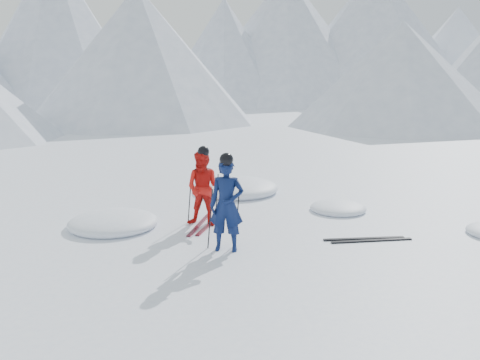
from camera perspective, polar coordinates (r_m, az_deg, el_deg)
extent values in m
plane|color=white|center=(11.13, 9.34, -5.74)|extent=(160.00, 160.00, 0.00)
cone|color=#B2BCD1|center=(51.21, -19.92, 15.53)|extent=(23.96, 23.96, 14.35)
cone|color=#B2BCD1|center=(61.31, -12.06, 14.13)|extent=(17.69, 17.69, 11.93)
cone|color=#B2BCD1|center=(54.15, -1.74, 14.13)|extent=(19.63, 19.63, 10.85)
cone|color=#B2BCD1|center=(58.41, 5.13, 15.55)|extent=(23.31, 23.31, 14.15)
cone|color=#B2BCD1|center=(60.44, 14.79, 15.44)|extent=(28.94, 28.94, 14.88)
cone|color=silver|center=(65.80, 22.98, 12.79)|extent=(24.45, 24.45, 10.76)
cone|color=#B2BCD1|center=(33.81, 17.56, 11.23)|extent=(14.00, 14.00, 6.50)
cone|color=#B2BCD1|center=(35.99, -11.23, 13.55)|extent=(16.00, 16.00, 9.00)
imported|color=#0B1843|center=(9.63, -1.51, -2.84)|extent=(0.76, 0.61, 1.79)
imported|color=red|center=(11.26, -4.07, -0.96)|extent=(1.01, 0.91, 1.69)
cylinder|color=black|center=(9.81, -3.37, -4.38)|extent=(0.12, 0.08, 1.19)
cylinder|color=black|center=(9.98, -0.30, -4.07)|extent=(0.12, 0.07, 1.19)
cylinder|color=black|center=(11.54, -5.67, -2.10)|extent=(0.11, 0.09, 1.12)
cylinder|color=black|center=(11.51, -2.64, -2.10)|extent=(0.11, 0.08, 1.12)
cube|color=black|center=(11.46, -4.61, -5.02)|extent=(0.70, 1.62, 0.03)
cube|color=black|center=(11.49, -3.41, -4.97)|extent=(0.81, 1.58, 0.03)
cube|color=black|center=(10.80, 13.74, -6.41)|extent=(1.70, 0.21, 0.03)
cube|color=black|center=(10.71, 14.56, -6.60)|extent=(1.70, 0.15, 0.03)
ellipsoid|color=white|center=(11.68, -14.03, -5.10)|extent=(1.98, 1.98, 0.44)
ellipsoid|color=white|center=(12.86, 10.94, -3.39)|extent=(1.39, 1.39, 0.31)
ellipsoid|color=white|center=(14.57, -0.39, -1.35)|extent=(2.39, 2.39, 0.52)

